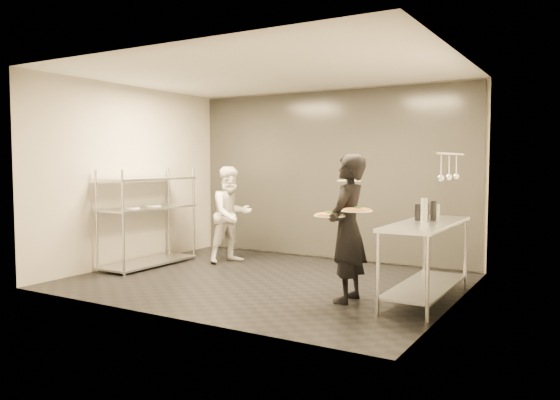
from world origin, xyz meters
The scene contains 13 objects.
room_shell centered at (0.00, 1.18, 1.40)m, with size 5.00×4.00×2.80m.
pass_rack centered at (-2.15, 0.00, 0.77)m, with size 0.60×1.60×1.50m.
prep_counter centered at (2.18, 0.00, 0.63)m, with size 0.60×1.80×0.92m.
utensil_rail centered at (2.43, 0.00, 1.55)m, with size 0.07×1.20×0.31m.
waiter centered at (1.40, -0.45, 0.85)m, with size 0.62×0.41×1.70m, color black.
chef centered at (-1.20, 0.88, 0.77)m, with size 0.75×0.58×1.54m, color silver.
pizza_plate_near centered at (1.27, -0.67, 1.02)m, with size 0.35×0.35×0.05m.
pizza_plate_far centered at (1.61, -0.68, 1.09)m, with size 0.34×0.34×0.05m.
salad_plate centered at (1.27, -0.14, 1.40)m, with size 0.28×0.28×0.07m.
pos_monitor centered at (2.06, 0.23, 1.02)m, with size 0.05×0.27×0.20m, color black.
bottle_green centered at (2.14, 0.05, 1.06)m, with size 0.08×0.08×0.27m, color gray.
bottle_clear centered at (2.23, 0.26, 1.02)m, with size 0.06×0.06×0.19m, color gray.
bottle_dark centered at (2.21, 0.18, 1.04)m, with size 0.07×0.07×0.24m, color black.
Camera 1 is at (3.90, -6.20, 1.61)m, focal length 35.00 mm.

